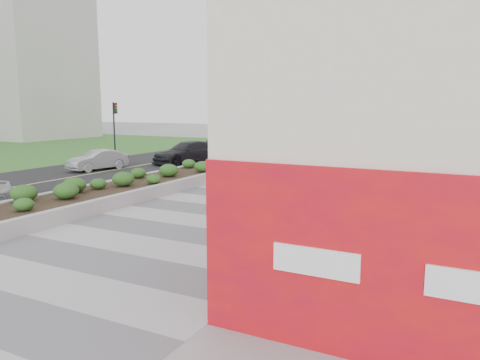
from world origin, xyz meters
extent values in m
plane|color=gray|center=(0.00, 0.00, 0.00)|extent=(160.00, 160.00, 0.00)
cube|color=#A8A8AD|center=(0.00, 3.00, 0.01)|extent=(8.00, 36.00, 0.01)
cube|color=beige|center=(7.00, 9.00, 4.00)|extent=(6.00, 24.00, 8.00)
cube|color=red|center=(4.02, 9.00, 1.50)|extent=(0.12, 24.00, 3.00)
cube|color=red|center=(7.00, -3.02, 1.50)|extent=(6.00, 0.12, 3.00)
cube|color=#9E9EA0|center=(-5.50, 15.85, 0.28)|extent=(3.00, 0.30, 0.55)
cube|color=#9E9EA0|center=(-6.85, 7.00, 0.28)|extent=(0.30, 18.00, 0.55)
cube|color=#9E9EA0|center=(-4.15, 7.00, 0.28)|extent=(0.30, 18.00, 0.55)
cube|color=#2D2116|center=(-5.50, 7.00, 0.25)|extent=(2.40, 17.40, 0.50)
cube|color=black|center=(-12.00, 7.00, 0.00)|extent=(10.00, 40.00, 0.00)
cylinder|color=black|center=(-7.30, 17.50, 2.10)|extent=(0.12, 0.12, 4.20)
cube|color=black|center=(-7.12, 17.50, 3.75)|extent=(0.18, 0.28, 0.80)
cylinder|color=black|center=(-16.50, 17.00, 2.10)|extent=(0.12, 0.12, 4.20)
cube|color=black|center=(-16.32, 17.00, 3.75)|extent=(0.18, 0.28, 0.80)
cube|color=#ADAAA3|center=(-45.00, 30.00, 11.00)|extent=(18.00, 12.00, 22.00)
cube|color=#ADAAA3|center=(-5.00, 55.00, 10.00)|extent=(16.00, 12.00, 20.00)
cylinder|color=#595654|center=(0.50, 3.00, 0.00)|extent=(0.44, 0.44, 0.01)
cube|color=black|center=(-1.29, 9.19, 0.07)|extent=(0.45, 0.74, 0.02)
imported|color=#28282D|center=(-1.29, 9.19, 0.77)|extent=(0.57, 0.44, 1.40)
sphere|color=#1883D3|center=(-1.29, 9.19, 1.43)|extent=(0.23, 0.23, 0.23)
imported|color=#B4B5BC|center=(-12.86, 11.49, 0.62)|extent=(2.04, 3.94, 1.24)
imported|color=black|center=(-9.86, 16.95, 0.75)|extent=(3.88, 5.61, 1.51)
camera|label=1|loc=(8.20, -9.84, 3.90)|focal=35.00mm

